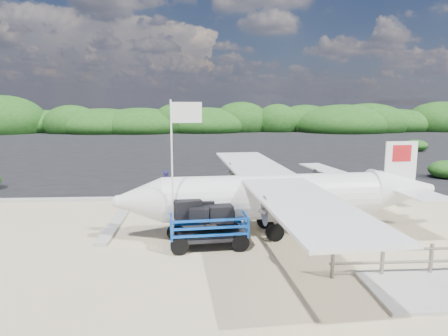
# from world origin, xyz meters

# --- Properties ---
(ground) EXTENTS (160.00, 160.00, 0.00)m
(ground) POSITION_xyz_m (0.00, 0.00, 0.00)
(ground) COLOR beige
(asphalt_apron) EXTENTS (90.00, 50.00, 0.04)m
(asphalt_apron) POSITION_xyz_m (0.00, 30.00, 0.00)
(asphalt_apron) COLOR #B2B2B2
(asphalt_apron) RESTS_ON ground
(lagoon) EXTENTS (9.00, 7.00, 0.40)m
(lagoon) POSITION_xyz_m (-9.00, 1.50, 0.00)
(lagoon) COLOR #B2B2B2
(lagoon) RESTS_ON ground
(walkway_pad) EXTENTS (3.50, 2.50, 0.10)m
(walkway_pad) POSITION_xyz_m (5.50, -6.00, 0.00)
(walkway_pad) COLOR #B2B2B2
(walkway_pad) RESTS_ON ground
(vegetation_band) EXTENTS (124.00, 8.00, 4.40)m
(vegetation_band) POSITION_xyz_m (0.00, 55.00, 0.00)
(vegetation_band) COLOR #B2B2B2
(vegetation_band) RESTS_ON ground
(fence) EXTENTS (6.40, 2.00, 1.10)m
(fence) POSITION_xyz_m (6.00, -5.00, 0.00)
(fence) COLOR #B2B2B2
(fence) RESTS_ON ground
(baggage_cart) EXTENTS (3.10, 1.97, 1.48)m
(baggage_cart) POSITION_xyz_m (-0.61, -2.19, 0.00)
(baggage_cart) COLOR blue
(baggage_cart) RESTS_ON ground
(flagpole) EXTENTS (1.09, 0.55, 5.25)m
(flagpole) POSITION_xyz_m (-1.85, -2.27, 0.00)
(flagpole) COLOR white
(flagpole) RESTS_ON ground
(signboard) EXTENTS (1.55, 0.32, 1.27)m
(signboard) POSITION_xyz_m (4.39, 0.21, 0.00)
(signboard) COLOR #522317
(signboard) RESTS_ON ground
(crew_a) EXTENTS (0.64, 0.48, 1.58)m
(crew_a) POSITION_xyz_m (-2.73, 5.10, 0.79)
(crew_a) COLOR #1B1550
(crew_a) RESTS_ON ground
(crew_b) EXTENTS (0.79, 0.66, 1.49)m
(crew_b) POSITION_xyz_m (2.42, 5.50, 0.75)
(crew_b) COLOR #1B1550
(crew_b) RESTS_ON ground
(crew_c) EXTENTS (1.02, 0.56, 1.65)m
(crew_c) POSITION_xyz_m (1.95, 0.25, 0.82)
(crew_c) COLOR #1B1550
(crew_c) RESTS_ON ground
(aircraft_large) EXTENTS (16.46, 16.46, 4.59)m
(aircraft_large) POSITION_xyz_m (13.22, 22.91, 0.00)
(aircraft_large) COLOR #B2B2B2
(aircraft_large) RESTS_ON ground
(aircraft_small) EXTENTS (7.79, 7.79, 2.41)m
(aircraft_small) POSITION_xyz_m (-13.00, 35.94, 0.00)
(aircraft_small) COLOR #B2B2B2
(aircraft_small) RESTS_ON ground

